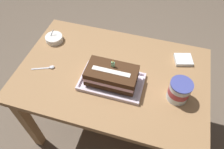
{
  "coord_description": "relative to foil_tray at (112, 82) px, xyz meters",
  "views": [
    {
      "loc": [
        0.23,
        -0.78,
        1.7
      ],
      "look_at": [
        0.01,
        -0.04,
        0.73
      ],
      "focal_mm": 33.99,
      "sensor_mm": 36.0,
      "label": 1
    }
  ],
  "objects": [
    {
      "name": "ice_cream_tub",
      "position": [
        0.38,
        0.01,
        0.06
      ],
      "size": [
        0.12,
        0.12,
        0.13
      ],
      "color": "white",
      "rests_on": "dining_table"
    },
    {
      "name": "serving_spoon_near_tray",
      "position": [
        -0.4,
        0.0,
        -0.0
      ],
      "size": [
        0.14,
        0.07,
        0.01
      ],
      "color": "silver",
      "rests_on": "dining_table"
    },
    {
      "name": "bowl_stack",
      "position": [
        -0.48,
        0.24,
        0.01
      ],
      "size": [
        0.12,
        0.12,
        0.08
      ],
      "color": "white",
      "rests_on": "dining_table"
    },
    {
      "name": "birthday_cake",
      "position": [
        0.0,
        -0.0,
        0.06
      ],
      "size": [
        0.29,
        0.16,
        0.14
      ],
      "color": "#442A18",
      "rests_on": "foil_tray"
    },
    {
      "name": "napkin_pile",
      "position": [
        0.39,
        0.3,
        0.0
      ],
      "size": [
        0.13,
        0.12,
        0.02
      ],
      "color": "white",
      "rests_on": "dining_table"
    },
    {
      "name": "foil_tray",
      "position": [
        0.0,
        0.0,
        0.0
      ],
      "size": [
        0.37,
        0.22,
        0.02
      ],
      "color": "silver",
      "rests_on": "dining_table"
    },
    {
      "name": "dining_table",
      "position": [
        -0.02,
        0.08,
        -0.11
      ],
      "size": [
        1.15,
        0.76,
        0.7
      ],
      "color": "#9E754C",
      "rests_on": "ground_plane"
    },
    {
      "name": "ground_plane",
      "position": [
        -0.02,
        0.08,
        -0.71
      ],
      "size": [
        8.0,
        8.0,
        0.0
      ],
      "primitive_type": "plane",
      "color": "#6B5B4C"
    }
  ]
}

